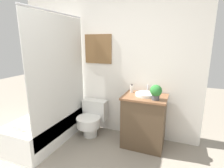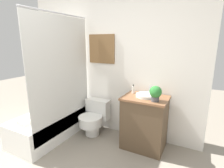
{
  "view_description": "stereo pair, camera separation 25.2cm",
  "coord_description": "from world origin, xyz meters",
  "px_view_note": "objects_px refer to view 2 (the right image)",
  "views": [
    {
      "loc": [
        1.22,
        -0.77,
        1.58
      ],
      "look_at": [
        0.31,
        1.51,
        0.99
      ],
      "focal_mm": 28.0,
      "sensor_mm": 36.0,
      "label": 1
    },
    {
      "loc": [
        1.44,
        -0.66,
        1.58
      ],
      "look_at": [
        0.31,
        1.51,
        0.99
      ],
      "focal_mm": 28.0,
      "sensor_mm": 36.0,
      "label": 2
    }
  ],
  "objects_px": {
    "sink": "(146,95)",
    "potted_plant": "(155,93)",
    "toilet": "(94,117)",
    "soap_bottle": "(133,89)"
  },
  "relations": [
    {
      "from": "sink",
      "to": "soap_bottle",
      "type": "height_order",
      "value": "soap_bottle"
    },
    {
      "from": "sink",
      "to": "soap_bottle",
      "type": "distance_m",
      "value": 0.25
    },
    {
      "from": "toilet",
      "to": "soap_bottle",
      "type": "relative_size",
      "value": 4.31
    },
    {
      "from": "sink",
      "to": "soap_bottle",
      "type": "xyz_separation_m",
      "value": [
        -0.23,
        0.09,
        0.04
      ]
    },
    {
      "from": "sink",
      "to": "potted_plant",
      "type": "xyz_separation_m",
      "value": [
        0.17,
        -0.14,
        0.1
      ]
    },
    {
      "from": "sink",
      "to": "potted_plant",
      "type": "distance_m",
      "value": 0.24
    },
    {
      "from": "toilet",
      "to": "soap_bottle",
      "type": "distance_m",
      "value": 0.88
    },
    {
      "from": "potted_plant",
      "to": "soap_bottle",
      "type": "bearing_deg",
      "value": 150.36
    },
    {
      "from": "sink",
      "to": "potted_plant",
      "type": "height_order",
      "value": "potted_plant"
    },
    {
      "from": "toilet",
      "to": "sink",
      "type": "relative_size",
      "value": 1.76
    }
  ]
}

